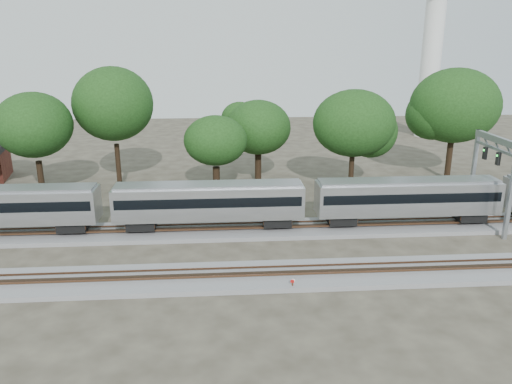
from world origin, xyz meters
TOP-DOWN VIEW (x-y plane):
  - ground at (0.00, 0.00)m, footprint 160.00×160.00m
  - track_far at (0.00, 6.00)m, footprint 160.00×5.00m
  - track_near at (0.00, -4.00)m, footprint 160.00×5.00m
  - train at (-0.01, 6.00)m, footprint 93.06×3.21m
  - switch_stand_red at (6.15, -6.13)m, footprint 0.29×0.06m
  - switch_stand_white at (6.22, -6.10)m, footprint 0.31×0.06m
  - switch_lever at (8.11, -5.60)m, footprint 0.51×0.32m
  - signal_gantry at (27.42, 6.00)m, footprint 0.63×7.49m
  - tree_2 at (-19.53, 17.25)m, footprint 9.03×9.03m
  - tree_3 at (-11.68, 21.90)m, footprint 10.73×10.73m
  - tree_4 at (0.47, 17.57)m, footprint 6.90×6.90m
  - tree_5 at (5.82, 23.03)m, footprint 7.47×7.47m
  - tree_6 at (16.59, 17.51)m, footprint 8.75×8.75m
  - tree_7 at (31.22, 23.20)m, footprint 9.95×9.95m

SIDE VIEW (x-z plane):
  - ground at x=0.00m, z-range 0.00..0.00m
  - switch_lever at x=8.11m, z-range 0.00..0.30m
  - track_far at x=0.00m, z-range -0.16..0.57m
  - track_near at x=0.00m, z-range -0.16..0.57m
  - switch_stand_red at x=6.15m, z-range 0.13..1.04m
  - switch_stand_white at x=6.22m, z-range 0.13..1.10m
  - train at x=-0.01m, z-range 0.91..5.65m
  - signal_gantry at x=27.42m, z-range 2.09..11.20m
  - tree_4 at x=0.47m, z-range 1.90..11.63m
  - tree_5 at x=5.82m, z-range 2.06..12.59m
  - tree_6 at x=16.59m, z-range 2.43..14.77m
  - tree_2 at x=-19.53m, z-range 2.50..15.24m
  - tree_7 at x=31.22m, z-range 2.76..16.80m
  - tree_3 at x=-11.68m, z-range 2.98..18.12m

